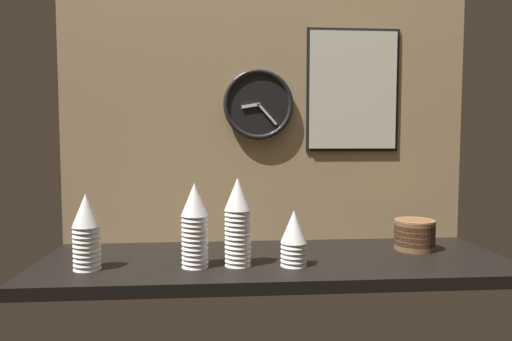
# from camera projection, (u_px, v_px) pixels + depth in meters

# --- Properties ---
(ground_plane) EXTENTS (1.60, 0.56, 0.04)m
(ground_plane) POSITION_uv_depth(u_px,v_px,m) (274.00, 262.00, 1.59)
(ground_plane) COLOR black
(wall_tiled_back) EXTENTS (1.60, 0.03, 1.05)m
(wall_tiled_back) POSITION_uv_depth(u_px,v_px,m) (266.00, 110.00, 1.82)
(wall_tiled_back) COLOR tan
(wall_tiled_back) RESTS_ON ground_plane
(cup_stack_center) EXTENTS (0.09, 0.09, 0.29)m
(cup_stack_center) POSITION_uv_depth(u_px,v_px,m) (238.00, 222.00, 1.48)
(cup_stack_center) COLOR white
(cup_stack_center) RESTS_ON ground_plane
(cup_stack_far_left) EXTENTS (0.09, 0.09, 0.24)m
(cup_stack_far_left) POSITION_uv_depth(u_px,v_px,m) (86.00, 231.00, 1.43)
(cup_stack_far_left) COLOR white
(cup_stack_far_left) RESTS_ON ground_plane
(cup_stack_center_right) EXTENTS (0.09, 0.09, 0.18)m
(cup_stack_center_right) POSITION_uv_depth(u_px,v_px,m) (294.00, 238.00, 1.48)
(cup_stack_center_right) COLOR white
(cup_stack_center_right) RESTS_ON ground_plane
(cup_stack_center_left) EXTENTS (0.09, 0.09, 0.27)m
(cup_stack_center_left) POSITION_uv_depth(u_px,v_px,m) (195.00, 225.00, 1.46)
(cup_stack_center_left) COLOR white
(cup_stack_center_left) RESTS_ON ground_plane
(bowl_stack_far_right) EXTENTS (0.15, 0.15, 0.11)m
(bowl_stack_far_right) POSITION_uv_depth(u_px,v_px,m) (415.00, 234.00, 1.69)
(bowl_stack_far_right) COLOR brown
(bowl_stack_far_right) RESTS_ON ground_plane
(wall_clock) EXTENTS (0.28, 0.03, 0.28)m
(wall_clock) POSITION_uv_depth(u_px,v_px,m) (258.00, 105.00, 1.78)
(wall_clock) COLOR black
(menu_board) EXTENTS (0.37, 0.01, 0.49)m
(menu_board) POSITION_uv_depth(u_px,v_px,m) (353.00, 90.00, 1.82)
(menu_board) COLOR black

